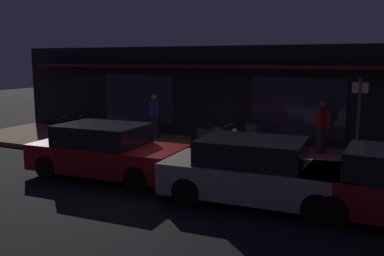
{
  "coord_description": "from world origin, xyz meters",
  "views": [
    {
      "loc": [
        6.15,
        -9.48,
        3.11
      ],
      "look_at": [
        0.45,
        2.4,
        0.95
      ],
      "focal_mm": 39.36,
      "sensor_mm": 36.0,
      "label": 1
    }
  ],
  "objects": [
    {
      "name": "sidewalk_slab",
      "position": [
        0.0,
        3.0,
        0.07
      ],
      "size": [
        18.0,
        4.0,
        0.15
      ],
      "primitive_type": "cube",
      "color": "#8C6047",
      "rests_on": "ground_plane"
    },
    {
      "name": "parked_car_near",
      "position": [
        -0.6,
        -0.67,
        0.7
      ],
      "size": [
        4.16,
        1.91,
        1.42
      ],
      "color": "black",
      "rests_on": "ground_plane"
    },
    {
      "name": "person_bystander",
      "position": [
        4.18,
        4.09,
        1.03
      ],
      "size": [
        0.55,
        0.44,
        1.67
      ],
      "color": "#28232D",
      "rests_on": "sidewalk_slab"
    },
    {
      "name": "motorcycle",
      "position": [
        1.15,
        2.63,
        0.65
      ],
      "size": [
        1.7,
        0.55,
        0.97
      ],
      "color": "black",
      "rests_on": "sidewalk_slab"
    },
    {
      "name": "bicycle_extra",
      "position": [
        -2.58,
        1.84,
        0.51
      ],
      "size": [
        1.66,
        0.42,
        0.91
      ],
      "color": "black",
      "rests_on": "sidewalk_slab"
    },
    {
      "name": "bicycle_parked",
      "position": [
        -4.69,
        2.58,
        0.51
      ],
      "size": [
        1.56,
        0.67,
        0.91
      ],
      "color": "black",
      "rests_on": "sidewalk_slab"
    },
    {
      "name": "storefront_building",
      "position": [
        0.0,
        6.39,
        1.8
      ],
      "size": [
        18.0,
        3.3,
        3.6
      ],
      "color": "black",
      "rests_on": "ground_plane"
    },
    {
      "name": "trash_bin",
      "position": [
        1.94,
        3.97,
        0.62
      ],
      "size": [
        0.48,
        0.48,
        0.93
      ],
      "color": "#2D4C33",
      "rests_on": "sidewalk_slab"
    },
    {
      "name": "sign_post",
      "position": [
        5.27,
        3.56,
        1.51
      ],
      "size": [
        0.44,
        0.09,
        2.4
      ],
      "color": "#47474C",
      "rests_on": "sidewalk_slab"
    },
    {
      "name": "person_photographer",
      "position": [
        -1.89,
        4.01,
        1.03
      ],
      "size": [
        0.42,
        0.61,
        1.67
      ],
      "color": "#28232D",
      "rests_on": "sidewalk_slab"
    },
    {
      "name": "ground_plane",
      "position": [
        0.0,
        0.0,
        0.0
      ],
      "size": [
        60.0,
        60.0,
        0.0
      ],
      "primitive_type": "plane",
      "color": "black"
    },
    {
      "name": "parked_car_far",
      "position": [
        3.59,
        -0.93,
        0.7
      ],
      "size": [
        4.18,
        1.96,
        1.42
      ],
      "color": "black",
      "rests_on": "ground_plane"
    }
  ]
}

